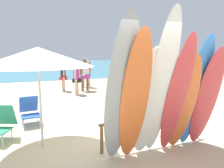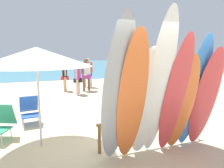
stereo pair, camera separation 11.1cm
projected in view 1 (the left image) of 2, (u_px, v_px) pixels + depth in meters
ground at (63, 77)px, 17.42m from camera, size 60.00×60.00×0.00m
ocean_water at (48, 65)px, 33.80m from camera, size 60.00×40.00×0.02m
surfboard_rack at (151, 123)px, 4.45m from camera, size 2.43×0.07×0.63m
surfboard_grey_0 at (121, 93)px, 3.44m from camera, size 0.58×0.83×2.69m
surfboard_orange_1 at (135, 100)px, 3.51m from camera, size 0.58×0.83×2.42m
surfboard_white_2 at (147, 104)px, 3.77m from camera, size 0.58×0.64×2.14m
surfboard_white_3 at (161, 88)px, 3.70m from camera, size 0.55×0.93×2.78m
surfboard_red_4 at (177, 97)px, 3.86m from camera, size 0.49×0.75×2.39m
surfboard_orange_5 at (184, 104)px, 4.04m from camera, size 0.61×0.68×2.02m
surfboard_blue_6 at (196, 93)px, 4.16m from camera, size 0.57×0.68×2.39m
surfboard_red_7 at (206, 99)px, 4.21m from camera, size 0.61×0.74×2.14m
beachgoer_near_rack at (76, 76)px, 9.88m from camera, size 0.41×0.54×1.56m
beachgoer_by_water at (85, 72)px, 10.81m from camera, size 0.59×0.41×1.74m
beachgoer_midbeach at (158, 86)px, 7.18m from camera, size 0.57×0.24×1.50m
beachgoer_photographing at (86, 71)px, 12.02m from camera, size 0.64×0.30×1.72m
beachgoer_strolling at (63, 74)px, 10.79m from camera, size 0.41×0.60×1.58m
beach_chair_red at (30, 110)px, 5.74m from camera, size 0.59×0.77×0.81m
beach_chair_blue at (1, 122)px, 4.68m from camera, size 0.72×0.80×0.83m
beach_umbrella at (38, 57)px, 4.12m from camera, size 2.28×2.28×2.14m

